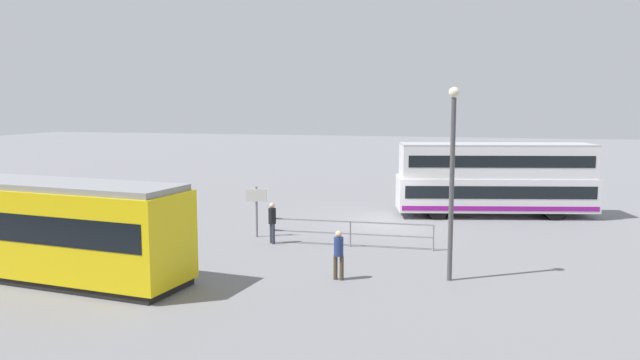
% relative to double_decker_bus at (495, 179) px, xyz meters
% --- Properties ---
extents(ground_plane, '(160.00, 160.00, 0.00)m').
position_rel_double_decker_bus_xyz_m(ground_plane, '(4.86, 3.90, -1.93)').
color(ground_plane, gray).
extents(double_decker_bus, '(10.36, 4.64, 3.79)m').
position_rel_double_decker_bus_xyz_m(double_decker_bus, '(0.00, 0.00, 0.00)').
color(double_decker_bus, white).
rests_on(double_decker_bus, ground).
extents(tram_yellow, '(13.55, 4.08, 3.31)m').
position_rel_double_decker_bus_xyz_m(tram_yellow, '(16.31, 15.63, -0.21)').
color(tram_yellow, yellow).
rests_on(tram_yellow, ground).
extents(pedestrian_near_railing, '(0.45, 0.45, 1.73)m').
position_rel_double_decker_bus_xyz_m(pedestrian_near_railing, '(9.12, 8.97, -0.93)').
color(pedestrian_near_railing, '#33384C').
rests_on(pedestrian_near_railing, ground).
extents(pedestrian_crossing, '(0.36, 0.36, 1.67)m').
position_rel_double_decker_bus_xyz_m(pedestrian_crossing, '(5.21, 13.54, -0.97)').
color(pedestrian_crossing, '#4C3F2D').
rests_on(pedestrian_crossing, ground).
extents(pedestrian_railing, '(6.79, 0.30, 1.08)m').
position_rel_double_decker_bus_xyz_m(pedestrian_railing, '(5.82, 8.75, -1.20)').
color(pedestrian_railing, gray).
rests_on(pedestrian_railing, ground).
extents(info_sign, '(0.91, 0.29, 2.24)m').
position_rel_double_decker_bus_xyz_m(info_sign, '(10.21, 7.93, -0.41)').
color(info_sign, slate).
rests_on(info_sign, ground).
extents(street_lamp, '(0.36, 0.36, 6.39)m').
position_rel_double_decker_bus_xyz_m(street_lamp, '(1.62, 12.66, 1.83)').
color(street_lamp, '#4C4C51').
rests_on(street_lamp, ground).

